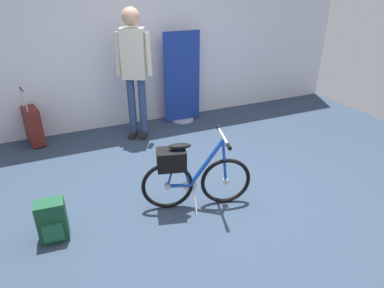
# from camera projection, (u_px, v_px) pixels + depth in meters

# --- Properties ---
(ground_plane) EXTENTS (7.41, 7.41, 0.00)m
(ground_plane) POSITION_uv_depth(u_px,v_px,m) (208.00, 200.00, 3.62)
(ground_plane) COLOR #2D3D51
(back_wall) EXTENTS (7.41, 0.10, 3.17)m
(back_wall) POSITION_uv_depth(u_px,v_px,m) (135.00, 20.00, 4.98)
(back_wall) COLOR silver
(back_wall) RESTS_ON ground_plane
(floor_banner_stand) EXTENTS (0.60, 0.36, 1.44)m
(floor_banner_stand) POSITION_uv_depth(u_px,v_px,m) (182.00, 83.00, 5.39)
(floor_banner_stand) COLOR #B7B7BC
(floor_banner_stand) RESTS_ON ground_plane
(folding_bike_foreground) EXTENTS (1.09, 0.53, 0.79)m
(folding_bike_foreground) POSITION_uv_depth(u_px,v_px,m) (190.00, 174.00, 3.37)
(folding_bike_foreground) COLOR black
(folding_bike_foreground) RESTS_ON ground_plane
(visitor_near_wall) EXTENTS (0.47, 0.37, 1.82)m
(visitor_near_wall) POSITION_uv_depth(u_px,v_px,m) (134.00, 65.00, 4.65)
(visitor_near_wall) COLOR navy
(visitor_near_wall) RESTS_ON ground_plane
(rolling_suitcase) EXTENTS (0.25, 0.39, 0.83)m
(rolling_suitcase) POSITION_uv_depth(u_px,v_px,m) (33.00, 126.00, 4.73)
(rolling_suitcase) COLOR maroon
(rolling_suitcase) RESTS_ON ground_plane
(backpack_on_floor) EXTENTS (0.26, 0.22, 0.39)m
(backpack_on_floor) POSITION_uv_depth(u_px,v_px,m) (52.00, 221.00, 3.01)
(backpack_on_floor) COLOR #19472D
(backpack_on_floor) RESTS_ON ground_plane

